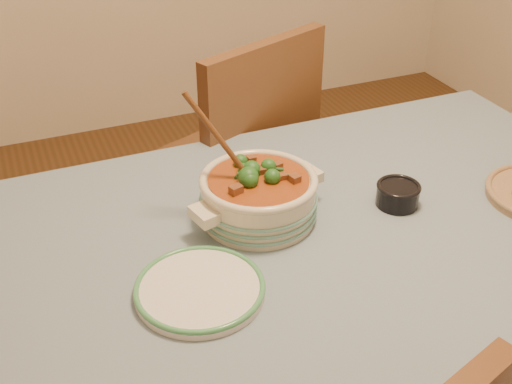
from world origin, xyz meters
TOP-DOWN VIEW (x-y plane):
  - dining_table at (0.00, 0.00)m, footprint 1.68×1.08m
  - stew_casserole at (-0.07, 0.14)m, footprint 0.33×0.31m
  - white_plate at (-0.27, -0.05)m, footprint 0.26×0.26m
  - condiment_bowl at (0.25, 0.07)m, footprint 0.10×0.10m
  - chair_far at (0.10, 0.72)m, footprint 0.60×0.60m

SIDE VIEW (x-z plane):
  - chair_far at x=0.10m, z-range 0.07..1.05m
  - dining_table at x=0.00m, z-range 0.29..1.04m
  - white_plate at x=-0.27m, z-range 0.76..0.78m
  - condiment_bowl at x=0.25m, z-range 0.76..0.81m
  - stew_casserole at x=-0.07m, z-range 0.67..0.98m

